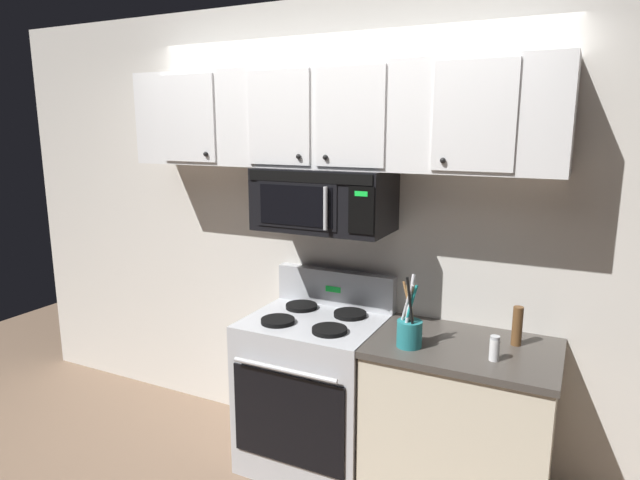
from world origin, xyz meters
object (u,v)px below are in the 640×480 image
Objects in this scene: salt_shaker at (494,348)px; pepper_mill at (517,326)px; over_range_microwave at (324,199)px; stove_range at (315,389)px; utensil_crock_teal at (409,329)px.

pepper_mill is at bearing 73.61° from salt_shaker.
salt_shaker is (1.01, -0.24, -0.62)m from over_range_microwave.
utensil_crock_teal is (0.60, -0.14, 0.53)m from stove_range.
stove_range reaches higher than pepper_mill.
over_range_microwave is at bearing 166.55° from salt_shaker.
stove_range is 9.26× the size of salt_shaker.
salt_shaker is at bearing 2.20° from utensil_crock_teal.
pepper_mill is (0.48, 0.26, 0.01)m from utensil_crock_teal.
over_range_microwave is (-0.00, 0.12, 1.11)m from stove_range.
stove_range is 1.47× the size of over_range_microwave.
over_range_microwave is 1.20m from salt_shaker.
utensil_crock_teal reaches higher than salt_shaker.
pepper_mill is at bearing 28.10° from utensil_crock_teal.
pepper_mill reaches higher than salt_shaker.
stove_range is 1.21m from pepper_mill.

